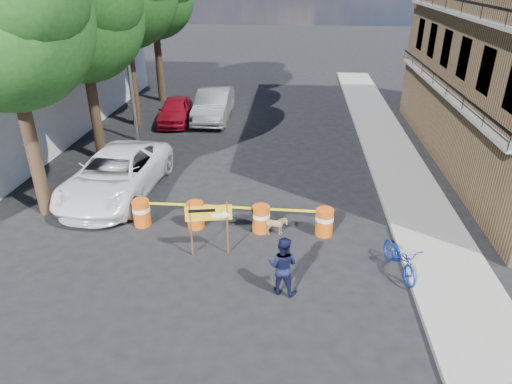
% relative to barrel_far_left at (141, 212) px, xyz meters
% --- Properties ---
extents(ground, '(120.00, 120.00, 0.00)m').
position_rel_barrel_far_left_xyz_m(ground, '(3.19, -1.47, -0.47)').
color(ground, black).
rests_on(ground, ground).
extents(sidewalk_east, '(2.40, 40.00, 0.15)m').
position_rel_barrel_far_left_xyz_m(sidewalk_east, '(9.39, 4.53, -0.40)').
color(sidewalk_east, gray).
rests_on(sidewalk_east, ground).
extents(tree_near, '(5.46, 5.20, 9.15)m').
position_rel_barrel_far_left_xyz_m(tree_near, '(-3.54, 0.53, 5.89)').
color(tree_near, '#332316').
rests_on(tree_near, ground).
extents(tree_mid_a, '(5.25, 5.00, 8.68)m').
position_rel_barrel_far_left_xyz_m(tree_mid_a, '(-3.54, 5.53, 5.53)').
color(tree_mid_a, '#332316').
rests_on(tree_mid_a, ground).
extents(streetlamp, '(1.25, 0.18, 8.00)m').
position_rel_barrel_far_left_xyz_m(streetlamp, '(-2.74, 8.03, 3.90)').
color(streetlamp, gray).
rests_on(streetlamp, ground).
extents(barrel_far_left, '(0.58, 0.58, 0.90)m').
position_rel_barrel_far_left_xyz_m(barrel_far_left, '(0.00, 0.00, 0.00)').
color(barrel_far_left, '#C5480B').
rests_on(barrel_far_left, ground).
extents(barrel_mid_left, '(0.58, 0.58, 0.90)m').
position_rel_barrel_far_left_xyz_m(barrel_mid_left, '(1.81, 0.02, 0.00)').
color(barrel_mid_left, '#C5480B').
rests_on(barrel_mid_left, ground).
extents(barrel_mid_right, '(0.58, 0.58, 0.90)m').
position_rel_barrel_far_left_xyz_m(barrel_mid_right, '(3.97, -0.05, 0.00)').
color(barrel_mid_right, '#C5480B').
rests_on(barrel_mid_right, ground).
extents(barrel_far_right, '(0.58, 0.58, 0.90)m').
position_rel_barrel_far_left_xyz_m(barrel_far_right, '(6.00, -0.08, 0.00)').
color(barrel_far_right, '#C5480B').
rests_on(barrel_far_right, ground).
extents(detour_sign, '(1.33, 0.36, 1.74)m').
position_rel_barrel_far_left_xyz_m(detour_sign, '(2.73, -1.49, 0.79)').
color(detour_sign, '#592D19').
rests_on(detour_sign, ground).
extents(pedestrian, '(0.93, 0.80, 1.66)m').
position_rel_barrel_far_left_xyz_m(pedestrian, '(4.76, -3.10, 0.36)').
color(pedestrian, black).
rests_on(pedestrian, ground).
extents(bicycle, '(0.90, 1.14, 1.90)m').
position_rel_barrel_far_left_xyz_m(bicycle, '(7.99, -1.96, 0.48)').
color(bicycle, '#1535AD').
rests_on(bicycle, ground).
extents(dog, '(0.82, 0.44, 0.66)m').
position_rel_barrel_far_left_xyz_m(dog, '(4.43, -0.27, -0.14)').
color(dog, tan).
rests_on(dog, ground).
extents(suv_white, '(3.08, 6.11, 1.66)m').
position_rel_barrel_far_left_xyz_m(suv_white, '(-1.61, 2.14, 0.36)').
color(suv_white, white).
rests_on(suv_white, ground).
extents(sedan_red, '(1.96, 4.12, 1.36)m').
position_rel_barrel_far_left_xyz_m(sedan_red, '(-1.61, 11.06, 0.21)').
color(sedan_red, '#A20D20').
rests_on(sedan_red, ground).
extents(sedan_silver, '(1.82, 5.07, 1.66)m').
position_rel_barrel_far_left_xyz_m(sedan_silver, '(0.39, 11.86, 0.36)').
color(sedan_silver, '#A6A7AD').
rests_on(sedan_silver, ground).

